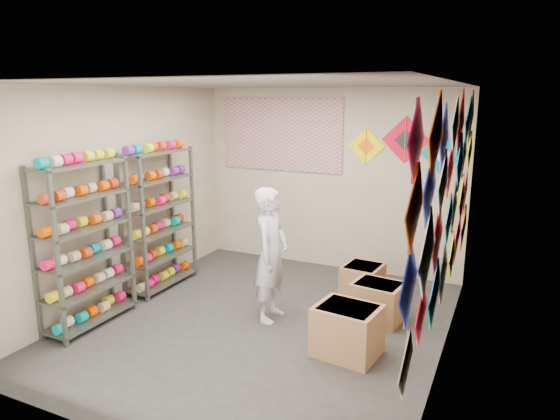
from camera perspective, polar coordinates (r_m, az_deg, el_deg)
The scene contains 12 objects.
ground at distance 5.96m, azimuth -2.15°, elevation -12.77°, with size 4.50×4.50×0.00m, color #2A2724.
room_walls at distance 5.46m, azimuth -2.30°, elevation 2.99°, with size 4.50×4.50×4.50m.
shelf_rack_front at distance 6.02m, azimuth -21.40°, elevation -3.76°, with size 0.40×1.10×1.90m, color #4C5147.
shelf_rack_back at distance 6.93m, azimuth -13.65°, elevation -1.09°, with size 0.40×1.10×1.90m, color #4C5147.
string_spools at distance 6.44m, azimuth -17.30°, elevation -1.52°, with size 0.12×2.36×0.12m.
kite_wall_display at distance 4.91m, azimuth 18.81°, elevation 1.12°, with size 0.06×4.24×2.07m.
back_wall_kites at distance 7.17m, azimuth 14.11°, elevation 7.11°, with size 1.61×0.02×0.78m.
poster at distance 7.75m, azimuth 0.07°, elevation 8.60°, with size 2.00×0.01×1.10m, color #784BA3.
shopkeeper at distance 5.80m, azimuth -1.02°, elevation -5.13°, with size 0.42×0.60×1.58m, color silver.
carton_a at distance 5.25m, azimuth 7.69°, elevation -13.49°, with size 0.62×0.52×0.52m, color brown.
carton_b at distance 6.05m, azimuth 11.09°, elevation -10.25°, with size 0.56×0.46×0.46m, color brown.
carton_c at distance 6.64m, azimuth 9.42°, elevation -8.08°, with size 0.46×0.51×0.45m, color brown.
Camera 1 is at (2.49, -4.76, 2.59)m, focal length 32.00 mm.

